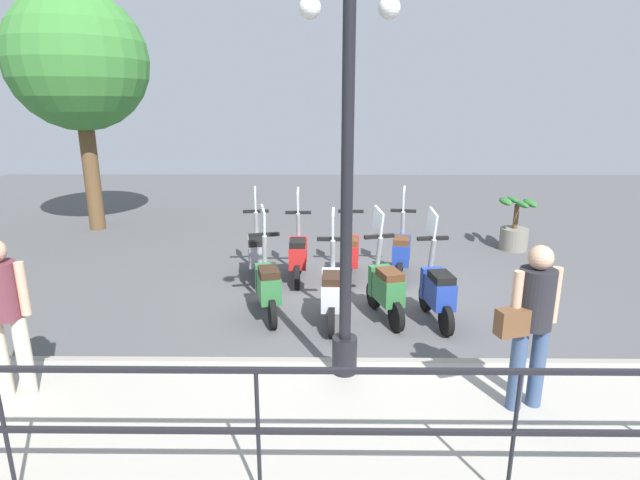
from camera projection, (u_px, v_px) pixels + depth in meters
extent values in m
plane|color=#4C4C4F|center=(352.00, 300.00, 7.70)|extent=(28.00, 28.00, 0.00)
cube|color=#A39E93|center=(371.00, 424.00, 4.60)|extent=(2.20, 20.00, 0.15)
cube|color=gray|center=(362.00, 366.00, 5.61)|extent=(0.10, 20.00, 0.15)
cube|color=black|center=(388.00, 371.00, 3.34)|extent=(0.04, 16.00, 0.04)
cube|color=black|center=(386.00, 432.00, 3.46)|extent=(0.04, 16.00, 0.04)
cylinder|color=black|center=(513.00, 439.00, 3.47)|extent=(0.03, 0.03, 1.05)
cylinder|color=black|center=(258.00, 437.00, 3.48)|extent=(0.03, 0.03, 1.05)
cylinder|color=black|center=(6.00, 436.00, 3.50)|extent=(0.03, 0.03, 1.05)
cylinder|color=black|center=(345.00, 355.00, 5.30)|extent=(0.26, 0.26, 0.40)
cylinder|color=black|center=(347.00, 188.00, 4.82)|extent=(0.12, 0.12, 3.98)
sphere|color=white|center=(389.00, 8.00, 4.40)|extent=(0.20, 0.20, 0.20)
sphere|color=white|center=(310.00, 8.00, 4.40)|extent=(0.20, 0.20, 0.20)
cylinder|color=#384C70|center=(537.00, 366.00, 4.66)|extent=(0.14, 0.14, 0.82)
cylinder|color=#384C70|center=(517.00, 369.00, 4.61)|extent=(0.14, 0.14, 0.82)
cylinder|color=#232328|center=(536.00, 299.00, 4.45)|extent=(0.40, 0.40, 0.55)
sphere|color=tan|center=(541.00, 257.00, 4.35)|extent=(0.22, 0.22, 0.22)
cylinder|color=tan|center=(555.00, 295.00, 4.50)|extent=(0.09, 0.09, 0.52)
cylinder|color=tan|center=(517.00, 299.00, 4.40)|extent=(0.09, 0.09, 0.52)
cube|color=brown|center=(512.00, 322.00, 4.39)|extent=(0.21, 0.31, 0.24)
cylinder|color=beige|center=(1.00, 358.00, 4.81)|extent=(0.14, 0.14, 0.82)
cylinder|color=beige|center=(24.00, 357.00, 4.83)|extent=(0.14, 0.14, 0.82)
cylinder|color=brown|center=(0.00, 291.00, 4.64)|extent=(0.35, 0.35, 0.55)
cylinder|color=tan|center=(23.00, 289.00, 4.65)|extent=(0.09, 0.09, 0.52)
cylinder|color=brown|center=(92.00, 173.00, 11.70)|extent=(0.36, 0.36, 2.69)
sphere|color=#387A33|center=(78.00, 61.00, 11.04)|extent=(3.05, 3.05, 3.05)
cylinder|color=slate|center=(514.00, 239.00, 10.29)|extent=(0.56, 0.56, 0.45)
cylinder|color=brown|center=(516.00, 216.00, 10.17)|extent=(0.10, 0.10, 0.50)
ellipsoid|color=#2D6B2D|center=(513.00, 200.00, 10.33)|extent=(0.56, 0.16, 0.10)
ellipsoid|color=#2D6B2D|center=(522.00, 204.00, 9.85)|extent=(0.56, 0.16, 0.10)
ellipsoid|color=#2D6B2D|center=(505.00, 202.00, 10.09)|extent=(0.56, 0.16, 0.10)
ellipsoid|color=#2D6B2D|center=(530.00, 202.00, 10.08)|extent=(0.56, 0.16, 0.10)
ellipsoid|color=#2D6B2D|center=(506.00, 200.00, 10.26)|extent=(0.56, 0.16, 0.10)
ellipsoid|color=#2D6B2D|center=(530.00, 204.00, 9.91)|extent=(0.56, 0.16, 0.10)
cylinder|color=black|center=(425.00, 297.00, 7.27)|extent=(0.41, 0.13, 0.40)
cylinder|color=black|center=(446.00, 321.00, 6.47)|extent=(0.41, 0.13, 0.40)
cube|color=navy|center=(439.00, 292.00, 6.72)|extent=(0.63, 0.36, 0.36)
cube|color=navy|center=(432.00, 283.00, 6.99)|extent=(0.16, 0.31, 0.44)
cube|color=black|center=(442.00, 277.00, 6.59)|extent=(0.43, 0.31, 0.10)
cylinder|color=gray|center=(432.00, 257.00, 6.95)|extent=(0.19, 0.09, 0.55)
cube|color=black|center=(433.00, 238.00, 6.88)|extent=(0.12, 0.44, 0.05)
cube|color=silver|center=(432.00, 223.00, 6.88)|extent=(0.39, 0.08, 0.42)
cylinder|color=black|center=(373.00, 295.00, 7.37)|extent=(0.41, 0.19, 0.40)
cylinder|color=black|center=(396.00, 317.00, 6.59)|extent=(0.41, 0.19, 0.40)
cube|color=#2D6B38|center=(387.00, 289.00, 6.83)|extent=(0.65, 0.43, 0.36)
cube|color=#2D6B38|center=(379.00, 280.00, 7.09)|extent=(0.20, 0.32, 0.44)
cube|color=#4C2D19|center=(390.00, 274.00, 6.70)|extent=(0.46, 0.36, 0.10)
cylinder|color=gray|center=(379.00, 255.00, 7.05)|extent=(0.19, 0.12, 0.55)
cube|color=black|center=(379.00, 236.00, 6.98)|extent=(0.18, 0.44, 0.05)
cube|color=silver|center=(378.00, 222.00, 6.98)|extent=(0.38, 0.13, 0.42)
cylinder|color=black|center=(333.00, 298.00, 7.23)|extent=(0.40, 0.09, 0.40)
cylinder|color=black|center=(332.00, 322.00, 6.43)|extent=(0.40, 0.09, 0.40)
cube|color=#B7BCC6|center=(332.00, 293.00, 6.68)|extent=(0.61, 0.30, 0.36)
cube|color=#B7BCC6|center=(333.00, 284.00, 6.95)|extent=(0.13, 0.30, 0.44)
cube|color=black|center=(332.00, 278.00, 6.55)|extent=(0.41, 0.27, 0.10)
cylinder|color=gray|center=(333.00, 258.00, 6.92)|extent=(0.18, 0.08, 0.55)
cube|color=black|center=(333.00, 239.00, 6.84)|extent=(0.07, 0.44, 0.05)
cube|color=silver|center=(333.00, 224.00, 6.85)|extent=(0.39, 0.04, 0.42)
cylinder|color=black|center=(265.00, 292.00, 7.45)|extent=(0.41, 0.17, 0.40)
cylinder|color=black|center=(272.00, 314.00, 6.67)|extent=(0.41, 0.17, 0.40)
cube|color=#2D6B38|center=(269.00, 286.00, 6.91)|extent=(0.65, 0.42, 0.36)
cube|color=#2D6B38|center=(266.00, 278.00, 7.18)|extent=(0.19, 0.32, 0.44)
cube|color=black|center=(269.00, 272.00, 6.78)|extent=(0.45, 0.35, 0.10)
cylinder|color=gray|center=(265.00, 253.00, 7.14)|extent=(0.19, 0.11, 0.55)
cube|color=black|center=(264.00, 235.00, 7.07)|extent=(0.16, 0.44, 0.05)
cube|color=silver|center=(263.00, 220.00, 7.07)|extent=(0.38, 0.12, 0.42)
cylinder|color=black|center=(401.00, 259.00, 9.03)|extent=(0.41, 0.15, 0.40)
cylinder|color=black|center=(400.00, 274.00, 8.24)|extent=(0.41, 0.15, 0.40)
cube|color=navy|center=(401.00, 252.00, 8.48)|extent=(0.64, 0.38, 0.36)
cube|color=navy|center=(402.00, 247.00, 8.75)|extent=(0.17, 0.32, 0.44)
cube|color=#4C2D19|center=(402.00, 240.00, 8.35)|extent=(0.44, 0.33, 0.10)
cylinder|color=gray|center=(403.00, 226.00, 8.71)|extent=(0.19, 0.10, 0.55)
cube|color=black|center=(403.00, 211.00, 8.64)|extent=(0.14, 0.44, 0.05)
cube|color=silver|center=(404.00, 199.00, 8.64)|extent=(0.39, 0.10, 0.42)
cylinder|color=black|center=(350.00, 260.00, 8.99)|extent=(0.40, 0.11, 0.40)
cylinder|color=black|center=(349.00, 275.00, 8.19)|extent=(0.40, 0.11, 0.40)
cube|color=#B21E1E|center=(350.00, 253.00, 8.44)|extent=(0.62, 0.32, 0.36)
cube|color=#B21E1E|center=(350.00, 247.00, 8.71)|extent=(0.14, 0.31, 0.44)
cube|color=#4C2D19|center=(350.00, 241.00, 8.31)|extent=(0.42, 0.29, 0.10)
cylinder|color=gray|center=(351.00, 227.00, 8.67)|extent=(0.19, 0.08, 0.55)
cube|color=black|center=(351.00, 211.00, 8.60)|extent=(0.09, 0.44, 0.05)
cube|color=silver|center=(351.00, 199.00, 8.61)|extent=(0.39, 0.06, 0.42)
cylinder|color=black|center=(299.00, 262.00, 8.90)|extent=(0.40, 0.09, 0.40)
cylinder|color=black|center=(297.00, 277.00, 8.10)|extent=(0.40, 0.09, 0.40)
cube|color=#B21E1E|center=(298.00, 255.00, 8.34)|extent=(0.60, 0.29, 0.36)
cube|color=#B21E1E|center=(298.00, 249.00, 8.61)|extent=(0.12, 0.30, 0.44)
cube|color=black|center=(298.00, 243.00, 8.21)|extent=(0.40, 0.27, 0.10)
cylinder|color=gray|center=(298.00, 228.00, 8.58)|extent=(0.18, 0.07, 0.55)
cube|color=black|center=(298.00, 213.00, 8.50)|extent=(0.07, 0.44, 0.05)
cube|color=silver|center=(298.00, 200.00, 8.51)|extent=(0.39, 0.04, 0.42)
cylinder|color=black|center=(258.00, 260.00, 8.99)|extent=(0.41, 0.13, 0.40)
cylinder|color=black|center=(258.00, 275.00, 8.19)|extent=(0.41, 0.13, 0.40)
cube|color=gray|center=(257.00, 253.00, 8.43)|extent=(0.63, 0.36, 0.36)
cube|color=gray|center=(257.00, 247.00, 8.71)|extent=(0.16, 0.31, 0.44)
cube|color=black|center=(257.00, 241.00, 8.31)|extent=(0.43, 0.31, 0.10)
cylinder|color=gray|center=(256.00, 227.00, 8.67)|extent=(0.19, 0.09, 0.55)
cube|color=black|center=(256.00, 211.00, 8.60)|extent=(0.12, 0.44, 0.05)
cube|color=silver|center=(255.00, 199.00, 8.60)|extent=(0.39, 0.08, 0.42)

